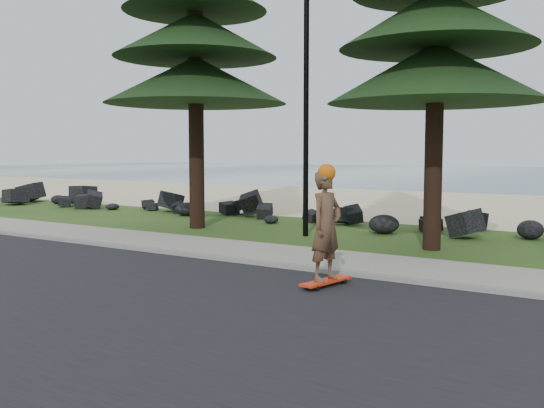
% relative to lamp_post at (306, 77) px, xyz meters
% --- Properties ---
extents(ground, '(160.00, 160.00, 0.00)m').
position_rel_lamp_post_xyz_m(ground, '(0.00, -3.20, -4.13)').
color(ground, '#294A17').
rests_on(ground, ground).
extents(road, '(160.00, 7.00, 0.02)m').
position_rel_lamp_post_xyz_m(road, '(0.00, -7.70, -4.12)').
color(road, black).
rests_on(road, ground).
extents(kerb, '(160.00, 0.20, 0.10)m').
position_rel_lamp_post_xyz_m(kerb, '(0.00, -4.10, -4.08)').
color(kerb, gray).
rests_on(kerb, ground).
extents(sidewalk, '(160.00, 2.00, 0.08)m').
position_rel_lamp_post_xyz_m(sidewalk, '(0.00, -3.00, -4.09)').
color(sidewalk, gray).
rests_on(sidewalk, ground).
extents(beach_sand, '(160.00, 15.00, 0.01)m').
position_rel_lamp_post_xyz_m(beach_sand, '(0.00, 11.30, -4.13)').
color(beach_sand, beige).
rests_on(beach_sand, ground).
extents(seawall_boulders, '(60.00, 2.40, 1.10)m').
position_rel_lamp_post_xyz_m(seawall_boulders, '(0.00, 2.40, -4.13)').
color(seawall_boulders, black).
rests_on(seawall_boulders, ground).
extents(lamp_post, '(0.25, 0.14, 8.14)m').
position_rel_lamp_post_xyz_m(lamp_post, '(0.00, 0.00, 0.00)').
color(lamp_post, black).
rests_on(lamp_post, ground).
extents(skateboarder, '(0.55, 1.11, 2.01)m').
position_rel_lamp_post_xyz_m(skateboarder, '(3.23, -5.10, -3.12)').
color(skateboarder, red).
rests_on(skateboarder, ground).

